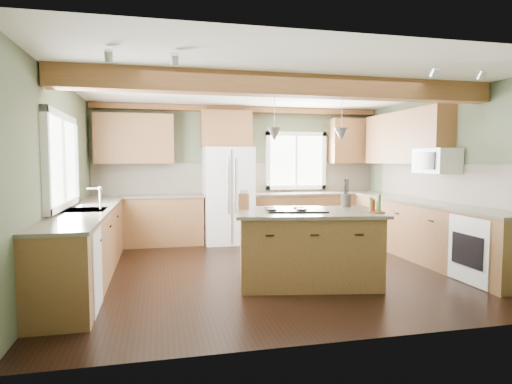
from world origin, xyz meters
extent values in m
plane|color=black|center=(0.00, 0.00, 0.00)|extent=(5.60, 5.60, 0.00)
plane|color=silver|center=(0.00, 0.00, 2.60)|extent=(5.60, 5.60, 0.00)
plane|color=#48533B|center=(0.00, 2.50, 1.30)|extent=(5.60, 0.00, 5.60)
plane|color=#48533B|center=(-2.80, 0.00, 1.30)|extent=(0.00, 5.00, 5.00)
plane|color=#48533B|center=(2.80, 0.00, 1.30)|extent=(0.00, 5.00, 5.00)
cube|color=brown|center=(0.00, -0.72, 2.47)|extent=(5.55, 0.26, 0.26)
cube|color=brown|center=(0.00, 2.40, 2.54)|extent=(5.55, 0.20, 0.10)
cube|color=brown|center=(0.00, 2.48, 1.21)|extent=(5.58, 0.03, 0.58)
cube|color=brown|center=(2.78, 0.05, 1.21)|extent=(0.03, 3.70, 0.58)
cube|color=brown|center=(-1.79, 2.20, 0.44)|extent=(2.02, 0.60, 0.88)
cube|color=#4C4437|center=(-1.79, 2.20, 0.90)|extent=(2.06, 0.64, 0.04)
cube|color=brown|center=(1.49, 2.20, 0.44)|extent=(2.62, 0.60, 0.88)
cube|color=#4C4437|center=(1.49, 2.20, 0.90)|extent=(2.66, 0.64, 0.04)
cube|color=brown|center=(-2.50, 0.05, 0.44)|extent=(0.60, 3.70, 0.88)
cube|color=#4C4437|center=(-2.50, 0.05, 0.90)|extent=(0.64, 3.74, 0.04)
cube|color=brown|center=(2.50, 0.05, 0.44)|extent=(0.60, 3.70, 0.88)
cube|color=#4C4437|center=(2.50, 0.05, 0.90)|extent=(0.64, 3.74, 0.04)
cube|color=brown|center=(-1.99, 2.33, 1.95)|extent=(1.40, 0.35, 0.90)
cube|color=brown|center=(-0.30, 2.33, 2.15)|extent=(0.96, 0.35, 0.70)
cube|color=brown|center=(2.62, 0.90, 1.95)|extent=(0.35, 2.20, 0.90)
cube|color=brown|center=(2.30, 2.33, 1.95)|extent=(0.90, 0.35, 0.90)
cube|color=white|center=(-2.78, 0.05, 1.55)|extent=(0.04, 1.60, 1.05)
cube|color=white|center=(1.15, 2.48, 1.55)|extent=(1.10, 0.04, 1.00)
cube|color=#262628|center=(-2.50, 0.05, 0.91)|extent=(0.50, 0.65, 0.03)
cylinder|color=#B2B2B7|center=(-2.32, 0.05, 1.05)|extent=(0.02, 0.02, 0.28)
cube|color=white|center=(-2.49, -1.25, 0.43)|extent=(0.60, 0.60, 0.84)
cube|color=white|center=(2.49, -1.25, 0.43)|extent=(0.60, 0.72, 0.84)
cube|color=white|center=(2.58, -0.05, 1.55)|extent=(0.40, 0.70, 0.38)
cone|color=#B2B2B7|center=(-0.16, -0.65, 1.88)|extent=(0.18, 0.18, 0.16)
cone|color=#B2B2B7|center=(0.67, -0.80, 1.88)|extent=(0.18, 0.18, 0.16)
cube|color=white|center=(-0.30, 2.12, 0.90)|extent=(0.90, 0.74, 1.80)
cube|color=brown|center=(0.26, -0.72, 0.44)|extent=(1.85, 1.32, 0.88)
cube|color=#4C4437|center=(0.26, -0.72, 0.90)|extent=(1.98, 1.45, 0.04)
cube|color=black|center=(0.12, -0.70, 0.93)|extent=(0.81, 0.61, 0.02)
cube|color=brown|center=(-0.50, -0.41, 1.02)|extent=(0.15, 0.13, 0.21)
cylinder|color=#39332D|center=(0.94, -0.39, 1.01)|extent=(0.13, 0.13, 0.17)
camera|label=1|loc=(-1.57, -5.81, 1.55)|focal=30.00mm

